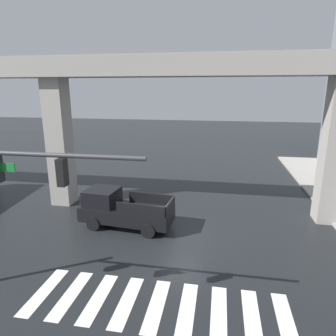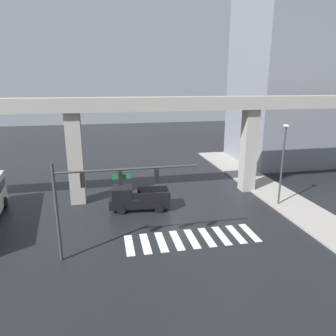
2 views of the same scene
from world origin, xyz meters
name	(u,v)px [view 1 (image 1 of 2)]	position (x,y,z in m)	size (l,w,h in m)	color
ground_plane	(178,234)	(0.00, 0.00, 0.00)	(120.00, 120.00, 0.00)	black
crosswalk_stripes	(157,305)	(0.00, -5.57, 0.01)	(9.35, 2.80, 0.01)	silver
elevated_overpass	(188,79)	(0.00, 3.17, 8.03)	(56.96, 2.12, 9.38)	#9E9991
pickup_truck	(122,209)	(-3.27, 0.40, 0.99)	(5.26, 2.45, 2.08)	black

